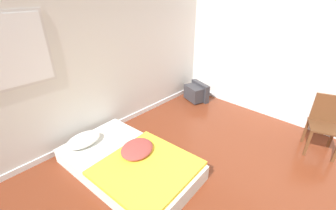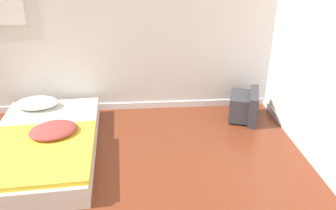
% 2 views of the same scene
% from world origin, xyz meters
% --- Properties ---
extents(wall_back, '(7.44, 0.08, 2.60)m').
position_xyz_m(wall_back, '(-0.01, 2.59, 1.29)').
color(wall_back, silver).
rests_on(wall_back, ground_plane).
extents(wall_right, '(0.08, 7.53, 2.60)m').
position_xyz_m(wall_right, '(2.55, 0.00, 1.29)').
color(wall_right, silver).
rests_on(wall_right, ground_plane).
extents(mattress_bed, '(1.24, 1.97, 0.37)m').
position_xyz_m(mattress_bed, '(-0.35, 1.48, 0.14)').
color(mattress_bed, silver).
rests_on(mattress_bed, ground_plane).
extents(crt_tv, '(0.49, 0.58, 0.40)m').
position_xyz_m(crt_tv, '(2.09, 2.13, 0.19)').
color(crt_tv, '#333338').
rests_on(crt_tv, ground_plane).
extents(wooden_chair, '(0.53, 0.53, 0.89)m').
position_xyz_m(wooden_chair, '(2.00, -0.31, 0.52)').
color(wooden_chair, brown).
rests_on(wooden_chair, ground_plane).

